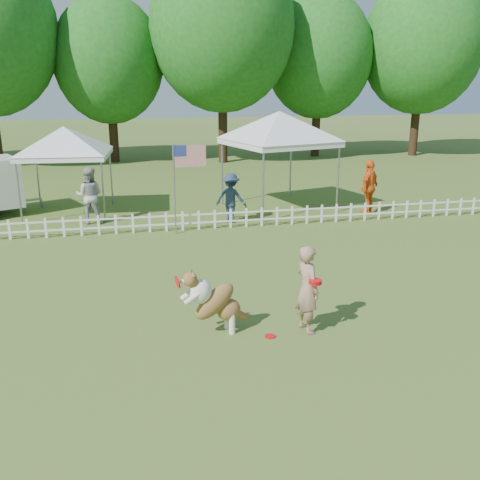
{
  "coord_description": "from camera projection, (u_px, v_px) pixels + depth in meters",
  "views": [
    {
      "loc": [
        -2.27,
        -8.88,
        4.41
      ],
      "look_at": [
        0.0,
        2.0,
        1.1
      ],
      "focal_mm": 40.0,
      "sensor_mm": 36.0,
      "label": 1
    }
  ],
  "objects": [
    {
      "name": "ground",
      "position": [
        262.0,
        326.0,
        10.03
      ],
      "size": [
        120.0,
        120.0,
        0.0
      ],
      "primitive_type": "plane",
      "color": "#3D531A",
      "rests_on": "ground"
    },
    {
      "name": "picket_fence",
      "position": [
        207.0,
        220.0,
        16.51
      ],
      "size": [
        22.0,
        0.08,
        0.6
      ],
      "primitive_type": null,
      "color": "white",
      "rests_on": "ground"
    },
    {
      "name": "handler",
      "position": [
        307.0,
        289.0,
        9.61
      ],
      "size": [
        0.51,
        0.67,
        1.64
      ],
      "primitive_type": "imported",
      "rotation": [
        0.0,
        0.0,
        1.79
      ],
      "color": "#9D785E",
      "rests_on": "ground"
    },
    {
      "name": "dog",
      "position": [
        216.0,
        301.0,
        9.54
      ],
      "size": [
        1.29,
        0.66,
        1.27
      ],
      "primitive_type": null,
      "rotation": [
        0.0,
        0.0,
        0.21
      ],
      "color": "brown",
      "rests_on": "ground"
    },
    {
      "name": "frisbee_on_turf",
      "position": [
        270.0,
        336.0,
        9.6
      ],
      "size": [
        0.22,
        0.22,
        0.02
      ],
      "primitive_type": "cylinder",
      "rotation": [
        0.0,
        0.0,
        0.12
      ],
      "color": "red",
      "rests_on": "ground"
    },
    {
      "name": "canopy_tent_left",
      "position": [
        67.0,
        172.0,
        18.11
      ],
      "size": [
        3.03,
        3.03,
        2.92
      ],
      "primitive_type": null,
      "rotation": [
        0.0,
        0.0,
        -0.08
      ],
      "color": "silver",
      "rests_on": "ground"
    },
    {
      "name": "canopy_tent_right",
      "position": [
        279.0,
        162.0,
        18.88
      ],
      "size": [
        4.01,
        4.01,
        3.35
      ],
      "primitive_type": null,
      "rotation": [
        0.0,
        0.0,
        0.28
      ],
      "color": "silver",
      "rests_on": "ground"
    },
    {
      "name": "flag_pole",
      "position": [
        174.0,
        190.0,
        15.72
      ],
      "size": [
        1.04,
        0.2,
        2.69
      ],
      "primitive_type": null,
      "rotation": [
        0.0,
        0.0,
        0.09
      ],
      "color": "gray",
      "rests_on": "ground"
    },
    {
      "name": "spectator_a",
      "position": [
        89.0,
        196.0,
        17.06
      ],
      "size": [
        0.97,
        0.8,
        1.81
      ],
      "primitive_type": "imported",
      "rotation": [
        0.0,
        0.0,
        3.0
      ],
      "color": "#A4A3A8",
      "rests_on": "ground"
    },
    {
      "name": "spectator_b",
      "position": [
        231.0,
        198.0,
        17.22
      ],
      "size": [
        1.19,
        1.03,
        1.6
      ],
      "primitive_type": "imported",
      "rotation": [
        0.0,
        0.0,
        2.62
      ],
      "color": "#23324A",
      "rests_on": "ground"
    },
    {
      "name": "spectator_c",
      "position": [
        369.0,
        187.0,
        18.29
      ],
      "size": [
        1.14,
        1.04,
        1.87
      ],
      "primitive_type": "imported",
      "rotation": [
        0.0,
        0.0,
        3.82
      ],
      "color": "orange",
      "rests_on": "ground"
    },
    {
      "name": "tree_center_left",
      "position": [
        109.0,
        72.0,
        29.15
      ],
      "size": [
        6.0,
        6.0,
        9.8
      ],
      "primitive_type": null,
      "color": "#1C5518",
      "rests_on": "ground"
    },
    {
      "name": "tree_center_right",
      "position": [
        222.0,
        44.0,
        28.53
      ],
      "size": [
        7.6,
        7.6,
        12.6
      ],
      "primitive_type": null,
      "color": "#1C5518",
      "rests_on": "ground"
    },
    {
      "name": "tree_right",
      "position": [
        318.0,
        67.0,
        31.42
      ],
      "size": [
        6.2,
        6.2,
        10.4
      ],
      "primitive_type": null,
      "color": "#1C5518",
      "rests_on": "ground"
    },
    {
      "name": "tree_far_right",
      "position": [
        421.0,
        58.0,
        31.52
      ],
      "size": [
        7.0,
        7.0,
        11.4
      ],
      "primitive_type": null,
      "color": "#1C5518",
      "rests_on": "ground"
    }
  ]
}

